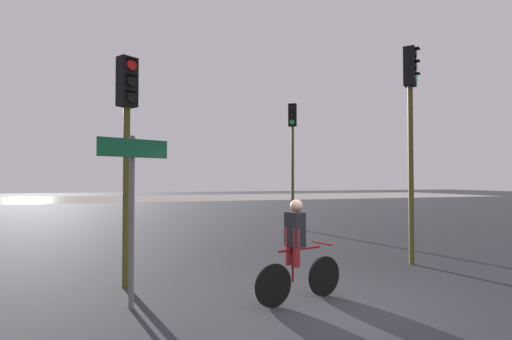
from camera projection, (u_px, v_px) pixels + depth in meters
name	position (u px, v px, depth m)	size (l,w,h in m)	color
ground_plane	(330.00, 311.00, 5.87)	(120.00, 120.00, 0.00)	#28282D
water_strip	(153.00, 198.00, 42.51)	(80.00, 16.00, 0.01)	#9E937F
traffic_light_near_right	(411.00, 114.00, 9.20)	(0.41, 0.42, 5.00)	#4C4719
traffic_light_far_right	(292.00, 142.00, 15.89)	(0.40, 0.42, 4.97)	#4C4719
traffic_light_near_left	(127.00, 126.00, 7.21)	(0.40, 0.42, 4.16)	#4C4719
direction_sign_post	(132.00, 195.00, 6.02)	(1.03, 0.46, 2.60)	slate
cyclist	(297.00, 250.00, 6.31)	(1.66, 0.60, 1.62)	black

